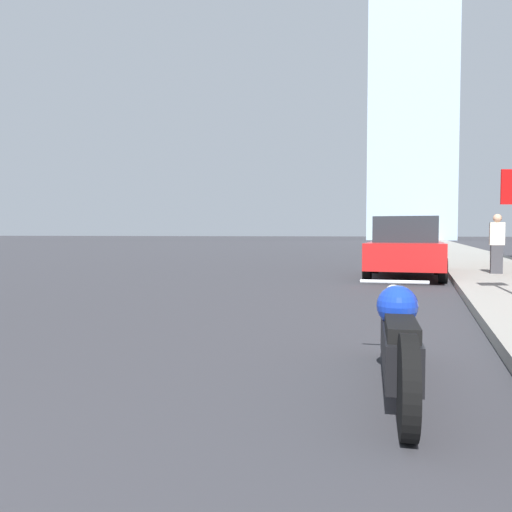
{
  "coord_description": "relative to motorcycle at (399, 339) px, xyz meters",
  "views": [
    {
      "loc": [
        3.42,
        0.74,
        1.21
      ],
      "look_at": [
        1.18,
        7.56,
        0.89
      ],
      "focal_mm": 35.0,
      "sensor_mm": 36.0,
      "label": 1
    }
  ],
  "objects": [
    {
      "name": "sidewalk",
      "position": [
        2.52,
        35.26,
        -0.31
      ],
      "size": [
        3.21,
        240.0,
        0.15
      ],
      "color": "gray",
      "rests_on": "ground_plane"
    },
    {
      "name": "distant_tower",
      "position": [
        -1.34,
        95.04,
        33.77
      ],
      "size": [
        15.3,
        15.3,
        68.31
      ],
      "color": "#9EB7CC",
      "rests_on": "ground_plane"
    },
    {
      "name": "parked_car_black",
      "position": [
        -0.31,
        35.77,
        0.49
      ],
      "size": [
        2.17,
        4.53,
        1.73
      ],
      "rotation": [
        0.0,
        0.0,
        0.09
      ],
      "color": "black",
      "rests_on": "ground_plane"
    },
    {
      "name": "parked_car_red",
      "position": [
        -0.22,
        10.23,
        0.43
      ],
      "size": [
        2.03,
        4.46,
        1.65
      ],
      "rotation": [
        0.0,
        0.0,
        0.01
      ],
      "color": "red",
      "rests_on": "ground_plane"
    },
    {
      "name": "parked_car_white",
      "position": [
        -0.1,
        23.08,
        0.45
      ],
      "size": [
        1.98,
        4.44,
        1.63
      ],
      "rotation": [
        0.0,
        0.0,
        0.06
      ],
      "color": "silver",
      "rests_on": "ground_plane"
    },
    {
      "name": "motorcycle",
      "position": [
        0.0,
        0.0,
        0.0
      ],
      "size": [
        0.62,
        2.51,
        0.79
      ],
      "rotation": [
        0.0,
        0.0,
        0.09
      ],
      "color": "black",
      "rests_on": "ground_plane"
    },
    {
      "name": "pedestrian",
      "position": [
        2.09,
        10.48,
        0.56
      ],
      "size": [
        0.36,
        0.22,
        1.57
      ],
      "color": "#38383D",
      "rests_on": "sidewalk"
    },
    {
      "name": "parked_car_blue",
      "position": [
        -0.44,
        58.07,
        0.5
      ],
      "size": [
        1.94,
        4.18,
        1.8
      ],
      "rotation": [
        0.0,
        0.0,
        0.02
      ],
      "color": "#1E3899",
      "rests_on": "ground_plane"
    },
    {
      "name": "parked_car_yellow",
      "position": [
        -0.28,
        47.12,
        0.48
      ],
      "size": [
        2.04,
        3.96,
        1.73
      ],
      "rotation": [
        0.0,
        0.0,
        0.04
      ],
      "color": "gold",
      "rests_on": "ground_plane"
    }
  ]
}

